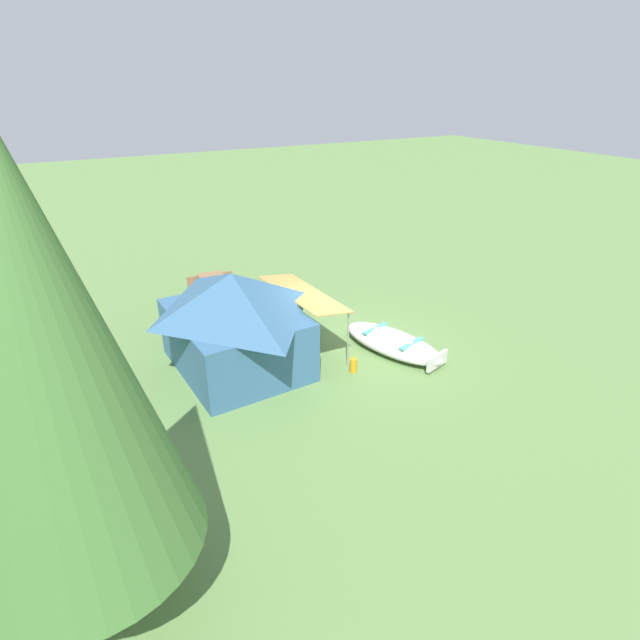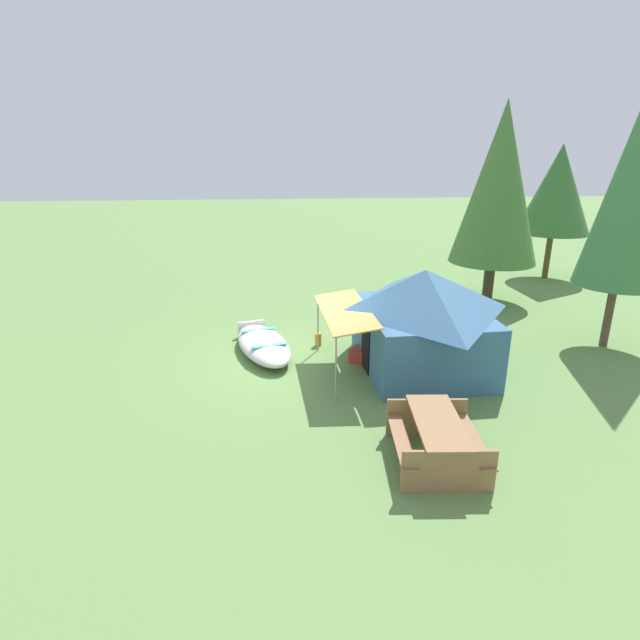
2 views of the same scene
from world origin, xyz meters
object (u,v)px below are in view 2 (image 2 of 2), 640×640
at_px(canvas_cabin_tent, 422,318).
at_px(pine_tree_far_center, 633,187).
at_px(picnic_table, 437,436).
at_px(beached_rowboat, 263,344).
at_px(pine_tree_side, 557,189).
at_px(pine_tree_back_left, 499,184).
at_px(cooler_box, 359,354).
at_px(fuel_can, 318,339).

bearing_deg(canvas_cabin_tent, pine_tree_far_center, 100.47).
height_order(picnic_table, pine_tree_far_center, pine_tree_far_center).
relative_size(beached_rowboat, pine_tree_side, 0.61).
height_order(canvas_cabin_tent, pine_tree_back_left, pine_tree_back_left).
distance_m(picnic_table, pine_tree_side, 14.92).
distance_m(canvas_cabin_tent, picnic_table, 4.00).
distance_m(pine_tree_back_left, pine_tree_side, 4.70).
distance_m(picnic_table, pine_tree_back_left, 10.78).
xyz_separation_m(cooler_box, pine_tree_far_center, (-0.48, 6.74, 3.98)).
bearing_deg(fuel_can, pine_tree_side, 123.99).
xyz_separation_m(picnic_table, fuel_can, (-5.47, -1.55, -0.31)).
distance_m(picnic_table, pine_tree_far_center, 8.62).
bearing_deg(pine_tree_side, beached_rowboat, -58.14).
height_order(fuel_can, pine_tree_far_center, pine_tree_far_center).
bearing_deg(beached_rowboat, picnic_table, 30.63).
distance_m(beached_rowboat, pine_tree_back_left, 9.37).
distance_m(picnic_table, cooler_box, 4.41).
xyz_separation_m(canvas_cabin_tent, cooler_box, (-0.50, -1.40, -1.09)).
height_order(canvas_cabin_tent, pine_tree_side, pine_tree_side).
height_order(cooler_box, fuel_can, fuel_can).
distance_m(cooler_box, pine_tree_side, 12.21).
xyz_separation_m(beached_rowboat, picnic_table, (5.08, 3.01, 0.24)).
bearing_deg(pine_tree_far_center, picnic_table, -51.67).
bearing_deg(pine_tree_side, fuel_can, -56.01).
bearing_deg(fuel_can, canvas_cabin_tent, 55.25).
bearing_deg(pine_tree_back_left, canvas_cabin_tent, -36.02).
height_order(fuel_can, pine_tree_back_left, pine_tree_back_left).
relative_size(fuel_can, pine_tree_far_center, 0.05).
distance_m(cooler_box, pine_tree_back_left, 8.01).
bearing_deg(fuel_can, pine_tree_back_left, 120.62).
height_order(beached_rowboat, cooler_box, beached_rowboat).
relative_size(beached_rowboat, cooler_box, 6.56).
relative_size(pine_tree_far_center, pine_tree_side, 1.28).
bearing_deg(picnic_table, cooler_box, -171.90).
relative_size(picnic_table, pine_tree_far_center, 0.30).
relative_size(cooler_box, pine_tree_far_center, 0.07).
xyz_separation_m(cooler_box, pine_tree_back_left, (-4.76, 5.23, 3.75)).
bearing_deg(pine_tree_back_left, picnic_table, -26.82).
distance_m(canvas_cabin_tent, cooler_box, 1.84).
xyz_separation_m(picnic_table, pine_tree_side, (-12.07, 8.24, 3.00)).
bearing_deg(cooler_box, picnic_table, 8.10).
bearing_deg(pine_tree_back_left, cooler_box, -47.68).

